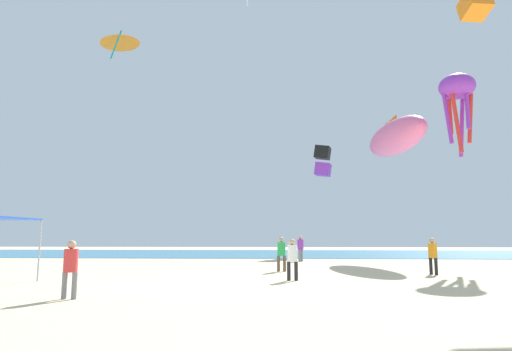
{
  "coord_description": "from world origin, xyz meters",
  "views": [
    {
      "loc": [
        2.61,
        -16.1,
        1.79
      ],
      "look_at": [
        1.07,
        12.31,
        5.77
      ],
      "focal_mm": 30.41,
      "sensor_mm": 36.0,
      "label": 1
    }
  ],
  "objects_px": {
    "kite_box_black": "(323,161)",
    "kite_delta_orange": "(120,40)",
    "person_leftmost": "(300,246)",
    "person_near_tent": "(292,256)",
    "kite_octopus_purple": "(457,91)",
    "kite_inflatable_pink": "(396,137)",
    "person_rightmost": "(433,253)",
    "person_far_shore": "(71,264)",
    "person_central": "(281,251)"
  },
  "relations": [
    {
      "from": "person_central",
      "to": "kite_delta_orange",
      "type": "distance_m",
      "value": 33.23
    },
    {
      "from": "person_near_tent",
      "to": "kite_octopus_purple",
      "type": "bearing_deg",
      "value": -143.48
    },
    {
      "from": "kite_delta_orange",
      "to": "person_near_tent",
      "type": "bearing_deg",
      "value": -154.81
    },
    {
      "from": "kite_octopus_purple",
      "to": "kite_inflatable_pink",
      "type": "bearing_deg",
      "value": 173.6
    },
    {
      "from": "person_near_tent",
      "to": "person_leftmost",
      "type": "relative_size",
      "value": 0.92
    },
    {
      "from": "person_leftmost",
      "to": "person_far_shore",
      "type": "relative_size",
      "value": 1.09
    },
    {
      "from": "person_far_shore",
      "to": "kite_box_black",
      "type": "bearing_deg",
      "value": 72.12
    },
    {
      "from": "person_rightmost",
      "to": "kite_box_black",
      "type": "bearing_deg",
      "value": -22.05
    },
    {
      "from": "person_rightmost",
      "to": "kite_box_black",
      "type": "distance_m",
      "value": 22.64
    },
    {
      "from": "person_near_tent",
      "to": "person_central",
      "type": "bearing_deg",
      "value": -86.55
    },
    {
      "from": "person_central",
      "to": "kite_inflatable_pink",
      "type": "relative_size",
      "value": 0.19
    },
    {
      "from": "person_near_tent",
      "to": "kite_box_black",
      "type": "distance_m",
      "value": 25.63
    },
    {
      "from": "person_near_tent",
      "to": "kite_octopus_purple",
      "type": "height_order",
      "value": "kite_octopus_purple"
    },
    {
      "from": "person_central",
      "to": "kite_box_black",
      "type": "height_order",
      "value": "kite_box_black"
    },
    {
      "from": "person_central",
      "to": "kite_octopus_purple",
      "type": "distance_m",
      "value": 15.02
    },
    {
      "from": "kite_box_black",
      "to": "kite_delta_orange",
      "type": "relative_size",
      "value": 0.65
    },
    {
      "from": "kite_delta_orange",
      "to": "person_leftmost",
      "type": "bearing_deg",
      "value": -131.04
    },
    {
      "from": "person_leftmost",
      "to": "kite_octopus_purple",
      "type": "bearing_deg",
      "value": -86.24
    },
    {
      "from": "person_rightmost",
      "to": "person_far_shore",
      "type": "distance_m",
      "value": 15.78
    },
    {
      "from": "kite_box_black",
      "to": "kite_octopus_purple",
      "type": "distance_m",
      "value": 17.18
    },
    {
      "from": "kite_box_black",
      "to": "kite_delta_orange",
      "type": "bearing_deg",
      "value": -73.65
    },
    {
      "from": "person_leftmost",
      "to": "person_central",
      "type": "distance_m",
      "value": 8.88
    },
    {
      "from": "person_rightmost",
      "to": "kite_delta_orange",
      "type": "xyz_separation_m",
      "value": [
        -23.74,
        20.99,
        21.11
      ]
    },
    {
      "from": "person_rightmost",
      "to": "person_far_shore",
      "type": "bearing_deg",
      "value": 93.22
    },
    {
      "from": "person_near_tent",
      "to": "person_far_shore",
      "type": "height_order",
      "value": "person_near_tent"
    },
    {
      "from": "person_central",
      "to": "person_near_tent",
      "type": "bearing_deg",
      "value": -91.6
    },
    {
      "from": "person_rightmost",
      "to": "kite_octopus_purple",
      "type": "relative_size",
      "value": 0.34
    },
    {
      "from": "person_central",
      "to": "kite_octopus_purple",
      "type": "xyz_separation_m",
      "value": [
        10.89,
        3.78,
        9.62
      ]
    },
    {
      "from": "kite_octopus_purple",
      "to": "kite_delta_orange",
      "type": "distance_m",
      "value": 33.74
    },
    {
      "from": "person_leftmost",
      "to": "kite_box_black",
      "type": "bearing_deg",
      "value": 16.89
    },
    {
      "from": "person_leftmost",
      "to": "person_central",
      "type": "relative_size",
      "value": 1.05
    },
    {
      "from": "person_central",
      "to": "person_far_shore",
      "type": "height_order",
      "value": "person_central"
    },
    {
      "from": "person_leftmost",
      "to": "kite_inflatable_pink",
      "type": "xyz_separation_m",
      "value": [
        7.32,
        1.19,
        8.11
      ]
    },
    {
      "from": "person_leftmost",
      "to": "kite_delta_orange",
      "type": "height_order",
      "value": "kite_delta_orange"
    },
    {
      "from": "kite_inflatable_pink",
      "to": "kite_box_black",
      "type": "bearing_deg",
      "value": -163.29
    },
    {
      "from": "person_central",
      "to": "kite_octopus_purple",
      "type": "bearing_deg",
      "value": 12.19
    },
    {
      "from": "person_far_shore",
      "to": "person_leftmost",
      "type": "bearing_deg",
      "value": 69.58
    },
    {
      "from": "person_near_tent",
      "to": "kite_box_black",
      "type": "xyz_separation_m",
      "value": [
        3.75,
        24.04,
        8.08
      ]
    },
    {
      "from": "person_leftmost",
      "to": "person_far_shore",
      "type": "height_order",
      "value": "person_leftmost"
    },
    {
      "from": "person_central",
      "to": "kite_box_black",
      "type": "relative_size",
      "value": 0.56
    },
    {
      "from": "person_near_tent",
      "to": "person_leftmost",
      "type": "height_order",
      "value": "person_leftmost"
    },
    {
      "from": "person_rightmost",
      "to": "kite_inflatable_pink",
      "type": "height_order",
      "value": "kite_inflatable_pink"
    },
    {
      "from": "person_leftmost",
      "to": "kite_octopus_purple",
      "type": "relative_size",
      "value": 0.36
    },
    {
      "from": "person_leftmost",
      "to": "kite_box_black",
      "type": "distance_m",
      "value": 13.68
    },
    {
      "from": "person_near_tent",
      "to": "person_rightmost",
      "type": "xyz_separation_m",
      "value": [
        6.67,
        3.08,
        0.02
      ]
    },
    {
      "from": "person_near_tent",
      "to": "person_central",
      "type": "relative_size",
      "value": 0.96
    },
    {
      "from": "person_near_tent",
      "to": "person_central",
      "type": "height_order",
      "value": "person_central"
    },
    {
      "from": "person_leftmost",
      "to": "kite_delta_orange",
      "type": "xyz_separation_m",
      "value": [
        -18.03,
        10.79,
        21.05
      ]
    },
    {
      "from": "person_leftmost",
      "to": "kite_box_black",
      "type": "height_order",
      "value": "kite_box_black"
    },
    {
      "from": "person_far_shore",
      "to": "person_central",
      "type": "bearing_deg",
      "value": 60.05
    }
  ]
}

